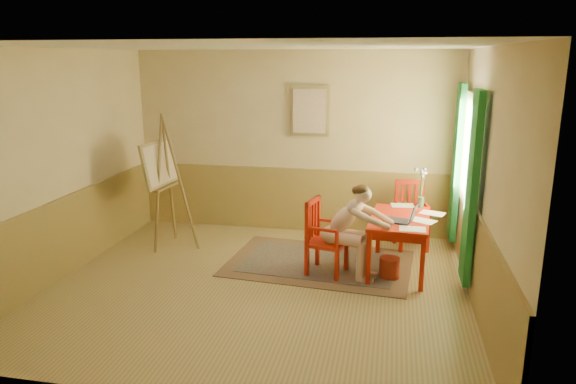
% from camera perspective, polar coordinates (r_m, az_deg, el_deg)
% --- Properties ---
extents(room, '(5.04, 4.54, 2.84)m').
position_cam_1_polar(room, '(6.06, -3.34, 2.06)').
color(room, tan).
rests_on(room, ground).
extents(wainscot, '(5.00, 4.50, 1.00)m').
position_cam_1_polar(wainscot, '(7.04, -1.61, -3.76)').
color(wainscot, '#AF9249').
rests_on(wainscot, room).
extents(window, '(0.12, 2.01, 2.20)m').
position_cam_1_polar(window, '(7.02, 18.58, 2.57)').
color(window, white).
rests_on(window, room).
extents(wall_portrait, '(0.60, 0.05, 0.76)m').
position_cam_1_polar(wall_portrait, '(8.07, 2.33, 8.72)').
color(wall_portrait, '#96834F').
rests_on(wall_portrait, room).
extents(rug, '(2.52, 1.79, 0.02)m').
position_cam_1_polar(rug, '(7.17, 3.39, -7.63)').
color(rug, '#8C7251').
rests_on(rug, room).
extents(table, '(0.81, 1.25, 0.72)m').
position_cam_1_polar(table, '(6.86, 11.94, -3.42)').
color(table, red).
rests_on(table, room).
extents(chair_left, '(0.53, 0.51, 0.97)m').
position_cam_1_polar(chair_left, '(6.70, 3.85, -4.89)').
color(chair_left, red).
rests_on(chair_left, room).
extents(chair_back, '(0.51, 0.53, 0.97)m').
position_cam_1_polar(chair_back, '(7.83, 13.12, -2.40)').
color(chair_back, red).
rests_on(chair_back, room).
extents(figure, '(0.93, 0.50, 1.21)m').
position_cam_1_polar(figure, '(6.55, 6.65, -3.70)').
color(figure, beige).
rests_on(figure, room).
extents(laptop, '(0.44, 0.33, 0.24)m').
position_cam_1_polar(laptop, '(6.64, 12.25, -2.80)').
color(laptop, '#1E2338').
rests_on(laptop, table).
extents(papers, '(0.72, 1.27, 0.00)m').
position_cam_1_polar(papers, '(6.91, 13.77, -2.59)').
color(papers, white).
rests_on(papers, table).
extents(vase, '(0.19, 0.28, 0.54)m').
position_cam_1_polar(vase, '(7.32, 14.15, 0.31)').
color(vase, '#3F724C').
rests_on(vase, table).
extents(wastebasket, '(0.27, 0.27, 0.27)m').
position_cam_1_polar(wastebasket, '(6.78, 10.87, -8.03)').
color(wastebasket, '#B23924').
rests_on(wastebasket, room).
extents(easel, '(0.67, 0.86, 1.94)m').
position_cam_1_polar(easel, '(7.71, -13.39, 2.43)').
color(easel, brown).
rests_on(easel, room).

